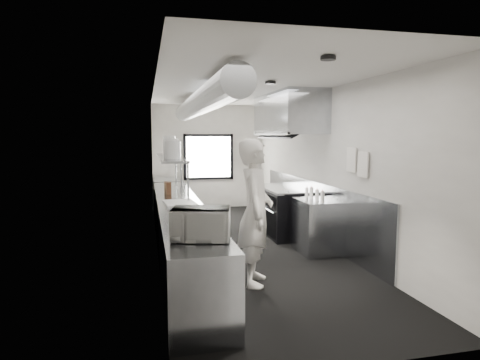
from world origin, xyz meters
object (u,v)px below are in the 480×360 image
bottle_station (318,226)px  squeeze_bottle_e (307,192)px  exhaust_hood (288,114)px  squeeze_bottle_d (311,193)px  deli_tub_a (186,233)px  microwave (201,224)px  squeeze_bottle_c (317,195)px  knife_block (168,188)px  plate_stack_b (171,148)px  range (284,211)px  cutting_board (180,203)px  squeeze_bottle_b (317,195)px  far_work_table (168,197)px  pass_shelf (171,158)px  plate_stack_c (169,149)px  squeeze_bottle_a (322,197)px  small_plate (191,212)px  plate_stack_d (169,145)px  prep_counter (180,231)px  line_cook (255,212)px  plate_stack_a (173,150)px  deli_tub_b (176,223)px

bottle_station → squeeze_bottle_e: bearing=101.6°
exhaust_hood → squeeze_bottle_d: bearing=-90.5°
deli_tub_a → microwave: bearing=-28.7°
squeeze_bottle_c → squeeze_bottle_e: squeeze_bottle_c is taller
knife_block → plate_stack_b: bearing=-14.9°
squeeze_bottle_c → range: bearing=93.4°
cutting_board → squeeze_bottle_b: bearing=-7.5°
far_work_table → pass_shelf: bearing=-91.1°
plate_stack_c → squeeze_bottle_a: 3.18m
squeeze_bottle_a → squeeze_bottle_e: squeeze_bottle_a is taller
plate_stack_b → squeeze_bottle_b: plate_stack_b is taller
squeeze_bottle_a → knife_block: bearing=145.6°
small_plate → knife_block: knife_block is taller
microwave → squeeze_bottle_d: size_ratio=2.80×
microwave → plate_stack_d: size_ratio=1.36×
deli_tub_a → squeeze_bottle_c: (2.38, 2.06, 0.03)m
range → microwave: microwave is taller
knife_block → squeeze_bottle_b: (2.35, -1.40, -0.02)m
deli_tub_a → prep_counter: bearing=87.2°
exhaust_hood → range: size_ratio=1.38×
squeeze_bottle_c → bottle_station: bearing=34.3°
bottle_station → cutting_board: (-2.30, 0.18, 0.46)m
far_work_table → squeeze_bottle_c: 4.56m
plate_stack_b → line_cook: bearing=-68.9°
exhaust_hood → squeeze_bottle_b: bearing=-90.7°
small_plate → plate_stack_d: size_ratio=0.39×
bottle_station → deli_tub_a: 3.22m
plate_stack_a → plate_stack_d: 1.51m
plate_stack_d → squeeze_bottle_d: bearing=-45.6°
pass_shelf → squeeze_bottle_a: bearing=-41.7°
far_work_table → squeeze_bottle_d: squeeze_bottle_d is taller
prep_counter → squeeze_bottle_a: bearing=-13.2°
squeeze_bottle_d → small_plate: bearing=-159.7°
squeeze_bottle_a → plate_stack_d: bearing=129.0°
line_cook → microwave: bearing=156.6°
knife_block → plate_stack_a: (0.09, -0.35, 0.71)m
prep_counter → squeeze_bottle_c: size_ratio=36.02×
bottle_station → squeeze_bottle_d: (-0.06, 0.15, 0.55)m
knife_block → microwave: bearing=-96.0°
squeeze_bottle_e → plate_stack_d: bearing=136.8°
deli_tub_b → prep_counter: bearing=84.1°
plate_stack_d → exhaust_hood: bearing=-24.9°
far_work_table → deli_tub_a: 6.00m
far_work_table → knife_block: knife_block is taller
plate_stack_c → plate_stack_d: 0.70m
knife_block → plate_stack_d: (0.11, 1.16, 0.76)m
pass_shelf → plate_stack_a: size_ratio=9.88×
plate_stack_d → squeeze_bottle_e: (2.25, -2.12, -0.79)m
deli_tub_a → plate_stack_c: (0.05, 3.84, 0.77)m
line_cook → small_plate: size_ratio=12.18×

